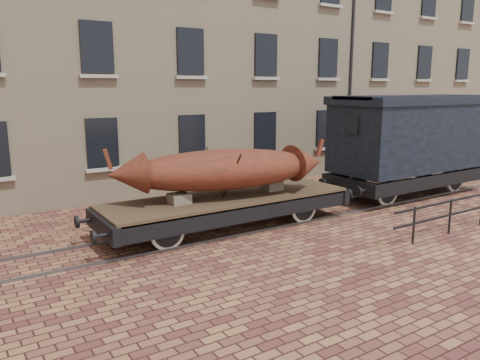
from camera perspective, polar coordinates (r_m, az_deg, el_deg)
ground at (r=14.02m, az=0.02°, el=-5.69°), size 90.00×90.00×0.00m
warehouse_cream at (r=23.78m, az=-7.45°, el=18.19°), size 40.00×10.19×14.00m
rail_track at (r=14.01m, az=0.02°, el=-5.58°), size 30.00×1.52×0.06m
flatcar_wagon at (r=13.60m, az=-1.41°, el=-2.80°), size 8.33×2.26×1.26m
iron_boat at (r=13.30m, az=-2.08°, el=1.32°), size 6.50×2.87×1.57m
goods_van at (r=18.82m, az=20.11°, el=5.36°), size 7.34×2.67×3.80m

